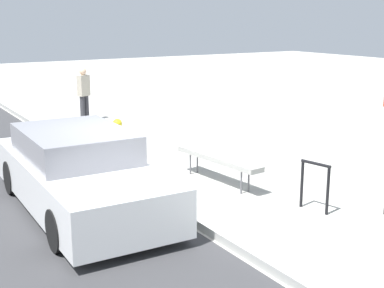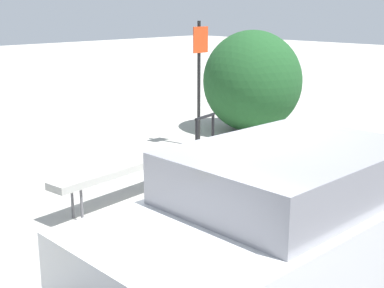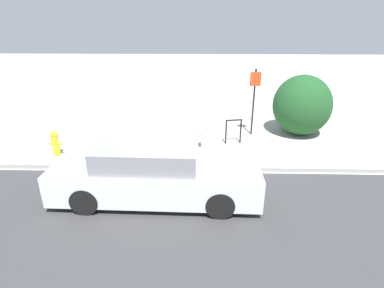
{
  "view_description": "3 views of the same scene",
  "coord_description": "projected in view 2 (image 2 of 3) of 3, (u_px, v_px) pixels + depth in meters",
  "views": [
    {
      "loc": [
        7.68,
        -4.08,
        3.12
      ],
      "look_at": [
        -1.12,
        1.3,
        0.65
      ],
      "focal_mm": 50.0,
      "sensor_mm": 36.0,
      "label": 1
    },
    {
      "loc": [
        -4.54,
        -3.95,
        2.56
      ],
      "look_at": [
        -0.09,
        0.53,
        0.92
      ],
      "focal_mm": 50.0,
      "sensor_mm": 36.0,
      "label": 2
    },
    {
      "loc": [
        0.54,
        -7.28,
        3.79
      ],
      "look_at": [
        0.32,
        0.5,
        0.56
      ],
      "focal_mm": 28.0,
      "sensor_mm": 36.0,
      "label": 3
    }
  ],
  "objects": [
    {
      "name": "bench",
      "position": [
        122.0,
        169.0,
        7.05
      ],
      "size": [
        2.21,
        0.53,
        0.53
      ],
      "rotation": [
        0.0,
        0.0,
        0.09
      ],
      "color": "#515156",
      "rests_on": "ground_plane"
    },
    {
      "name": "bike_rack",
      "position": [
        205.0,
        134.0,
        8.79
      ],
      "size": [
        0.55,
        0.16,
        0.83
      ],
      "rotation": [
        0.0,
        0.0,
        0.2
      ],
      "color": "black",
      "rests_on": "ground_plane"
    },
    {
      "name": "curb",
      "position": [
        228.0,
        219.0,
        6.44
      ],
      "size": [
        60.0,
        0.2,
        0.13
      ],
      "color": "#A8A8A3",
      "rests_on": "ground_plane"
    },
    {
      "name": "parked_car_near",
      "position": [
        297.0,
        215.0,
        5.11
      ],
      "size": [
        4.58,
        1.86,
        1.32
      ],
      "rotation": [
        0.0,
        0.0,
        -0.02
      ],
      "color": "black",
      "rests_on": "ground_plane"
    },
    {
      "name": "sign_post",
      "position": [
        199.0,
        73.0,
        9.66
      ],
      "size": [
        0.36,
        0.08,
        2.3
      ],
      "color": "black",
      "rests_on": "ground_plane"
    },
    {
      "name": "shrub_hedge",
      "position": [
        252.0,
        81.0,
        11.02
      ],
      "size": [
        1.98,
        2.08,
        2.09
      ],
      "color": "#1E4C23",
      "rests_on": "ground_plane"
    },
    {
      "name": "ground_plane",
      "position": [
        228.0,
        224.0,
        6.45
      ],
      "size": [
        60.0,
        60.0,
        0.0
      ],
      "primitive_type": "plane",
      "color": "#ADAAA3"
    }
  ]
}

